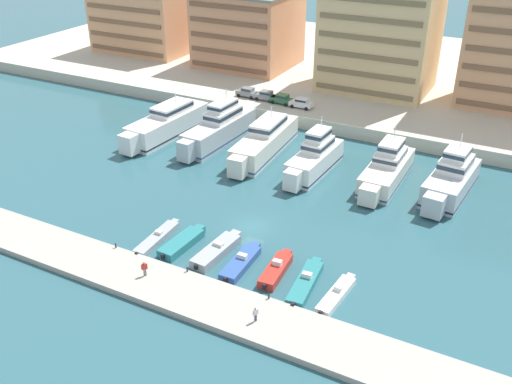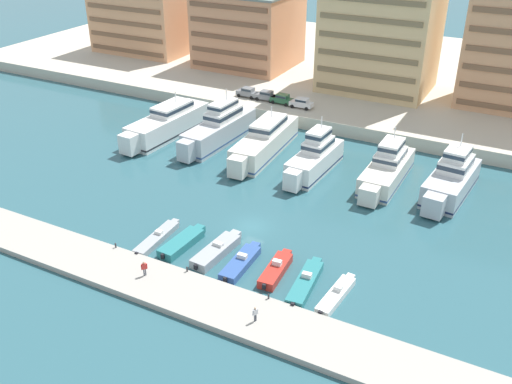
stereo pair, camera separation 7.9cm
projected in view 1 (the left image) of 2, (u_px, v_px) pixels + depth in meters
ground_plane at (252, 226)px, 70.08m from camera, size 400.00×400.00×0.00m
quay_promenade at (399, 75)px, 121.52m from camera, size 180.00×70.00×2.22m
pier_dock at (182, 293)px, 58.18m from camera, size 120.00×6.34×0.68m
yacht_white_far_left at (167, 124)px, 94.29m from camera, size 5.87×19.93×6.91m
yacht_silver_left at (219, 128)px, 91.61m from camera, size 5.02×18.87×8.39m
yacht_ivory_mid_left at (264, 141)px, 88.05m from camera, size 5.32×20.30×6.85m
yacht_white_center_left at (314, 158)px, 82.24m from camera, size 4.50×15.04×8.05m
yacht_ivory_center at (387, 169)px, 79.66m from camera, size 4.50×16.60×7.55m
yacht_silver_center_right at (451, 179)px, 76.27m from camera, size 5.78×15.96×8.18m
motorboat_grey_far_left at (157, 238)px, 67.11m from camera, size 1.88×8.45×1.13m
motorboat_teal_left at (182, 242)px, 66.04m from camera, size 2.48×7.53×0.98m
motorboat_grey_mid_left at (217, 250)px, 64.51m from camera, size 2.62×8.35×1.45m
motorboat_blue_center_left at (241, 262)px, 62.65m from camera, size 2.15×7.79×1.35m
motorboat_red_center at (276, 269)px, 61.39m from camera, size 2.26×7.17×1.54m
motorboat_teal_center_right at (306, 282)px, 59.45m from camera, size 2.55×8.66×1.43m
motorboat_white_mid_right at (336, 295)px, 57.78m from camera, size 2.05×7.52×1.29m
car_grey_far_left at (247, 92)px, 105.25m from camera, size 4.17×2.06×1.80m
car_grey_left at (266, 95)px, 103.59m from camera, size 4.11×1.94×1.80m
car_green_mid_left at (282, 99)px, 101.99m from camera, size 4.20×2.13×1.80m
car_white_center_left at (301, 103)px, 100.13m from camera, size 4.12×1.96×1.80m
apartment_block_far_left at (148, 15)px, 132.71m from camera, size 22.15×17.87×17.76m
apartment_block_left at (248, 28)px, 120.99m from camera, size 19.46×17.58×17.48m
apartment_block_mid_left at (381, 28)px, 104.83m from camera, size 20.16×15.89×24.75m
pedestrian_near_edge at (256, 313)px, 53.47m from camera, size 0.40×0.57×1.64m
pedestrian_mid_deck at (144, 267)px, 59.72m from camera, size 0.48×0.54×1.72m
bollard_west at (116, 245)px, 64.63m from camera, size 0.20×0.20×0.61m
bollard_west_mid at (187, 269)px, 60.66m from camera, size 0.20×0.20×0.61m
bollard_east_mid at (269, 296)px, 56.69m from camera, size 0.20×0.20×0.61m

